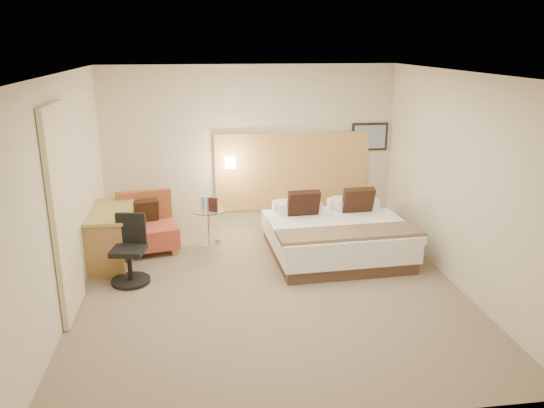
{
  "coord_description": "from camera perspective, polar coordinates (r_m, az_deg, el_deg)",
  "views": [
    {
      "loc": [
        -0.84,
        -6.09,
        3.05
      ],
      "look_at": [
        0.09,
        0.56,
        0.98
      ],
      "focal_mm": 35.0,
      "sensor_mm": 36.0,
      "label": 1
    }
  ],
  "objects": [
    {
      "name": "desk",
      "position": [
        7.84,
        -16.87,
        -1.75
      ],
      "size": [
        0.6,
        1.25,
        0.77
      ],
      "color": "#A48E40",
      "rests_on": "floor"
    },
    {
      "name": "floor",
      "position": [
        6.87,
        -0.09,
        -9.32
      ],
      "size": [
        4.8,
        5.0,
        0.02
      ],
      "primitive_type": "cube",
      "color": "#7B6953",
      "rests_on": "ground"
    },
    {
      "name": "bottle_a",
      "position": [
        8.24,
        -7.41,
        0.16
      ],
      "size": [
        0.08,
        0.08,
        0.2
      ],
      "primitive_type": "cylinder",
      "rotation": [
        0.0,
        0.0,
        -0.36
      ],
      "color": "#87BBD0",
      "rests_on": "side_table"
    },
    {
      "name": "lamp_shade",
      "position": [
        8.67,
        -4.52,
        4.44
      ],
      "size": [
        0.15,
        0.15,
        0.15
      ],
      "primitive_type": "cube",
      "color": "#FFEDC6",
      "rests_on": "wall_back"
    },
    {
      "name": "art_frame",
      "position": [
        9.17,
        10.45,
        7.13
      ],
      "size": [
        0.62,
        0.03,
        0.47
      ],
      "primitive_type": "cube",
      "color": "black",
      "rests_on": "wall_back"
    },
    {
      "name": "wall_left",
      "position": [
        6.52,
        -21.59,
        0.79
      ],
      "size": [
        0.02,
        5.0,
        2.7
      ],
      "primitive_type": "cube",
      "color": "beige",
      "rests_on": "floor"
    },
    {
      "name": "wall_back",
      "position": [
        8.81,
        -2.33,
        6.01
      ],
      "size": [
        4.8,
        0.02,
        2.7
      ],
      "primitive_type": "cube",
      "color": "beige",
      "rests_on": "floor"
    },
    {
      "name": "lamp_arm",
      "position": [
        8.73,
        -4.55,
        4.53
      ],
      "size": [
        0.02,
        0.12,
        0.02
      ],
      "primitive_type": "cylinder",
      "rotation": [
        1.57,
        0.0,
        0.0
      ],
      "color": "silver",
      "rests_on": "wall_back"
    },
    {
      "name": "curtain",
      "position": [
        6.31,
        -21.52,
        -0.96
      ],
      "size": [
        0.06,
        0.9,
        2.42
      ],
      "primitive_type": "cube",
      "color": "beige",
      "rests_on": "wall_left"
    },
    {
      "name": "bed",
      "position": [
        7.89,
        6.8,
        -3.3
      ],
      "size": [
        2.03,
        1.98,
        0.95
      ],
      "color": "#473123",
      "rests_on": "floor"
    },
    {
      "name": "wall_front",
      "position": [
        4.05,
        4.79,
        -7.74
      ],
      "size": [
        4.8,
        0.02,
        2.7
      ],
      "primitive_type": "cube",
      "color": "beige",
      "rests_on": "floor"
    },
    {
      "name": "desk_chair",
      "position": [
        7.2,
        -15.03,
        -5.34
      ],
      "size": [
        0.59,
        0.59,
        0.9
      ],
      "color": "black",
      "rests_on": "floor"
    },
    {
      "name": "art_canvas",
      "position": [
        9.15,
        10.48,
        7.11
      ],
      "size": [
        0.54,
        0.01,
        0.39
      ],
      "primitive_type": "cube",
      "color": "#7890A5",
      "rests_on": "wall_back"
    },
    {
      "name": "wall_right",
      "position": [
        7.11,
        19.55,
        2.3
      ],
      "size": [
        0.02,
        5.0,
        2.7
      ],
      "primitive_type": "cube",
      "color": "beige",
      "rests_on": "floor"
    },
    {
      "name": "lounge_chair",
      "position": [
        8.22,
        -13.24,
        -2.53
      ],
      "size": [
        0.96,
        0.89,
        0.87
      ],
      "color": "#A78E4F",
      "rests_on": "floor"
    },
    {
      "name": "side_table",
      "position": [
        8.27,
        -6.8,
        -2.29
      ],
      "size": [
        0.65,
        0.65,
        0.56
      ],
      "color": "silver",
      "rests_on": "floor"
    },
    {
      "name": "ceiling",
      "position": [
        6.16,
        -0.1,
        13.98
      ],
      "size": [
        4.8,
        5.0,
        0.02
      ],
      "primitive_type": "cube",
      "color": "white",
      "rests_on": "floor"
    },
    {
      "name": "bottle_b",
      "position": [
        8.22,
        -6.86,
        0.13
      ],
      "size": [
        0.08,
        0.08,
        0.2
      ],
      "primitive_type": "cylinder",
      "rotation": [
        0.0,
        0.0,
        -0.36
      ],
      "color": "#96B2E8",
      "rests_on": "side_table"
    },
    {
      "name": "headboard_panel",
      "position": [
        8.95,
        2.2,
        3.56
      ],
      "size": [
        2.6,
        0.04,
        1.3
      ],
      "primitive_type": "cube",
      "color": "tan",
      "rests_on": "wall_back"
    },
    {
      "name": "menu_folder",
      "position": [
        8.09,
        -6.36,
        -0.06
      ],
      "size": [
        0.14,
        0.09,
        0.22
      ],
      "primitive_type": "cube",
      "rotation": [
        0.0,
        0.0,
        -0.36
      ],
      "color": "#371716",
      "rests_on": "side_table"
    }
  ]
}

